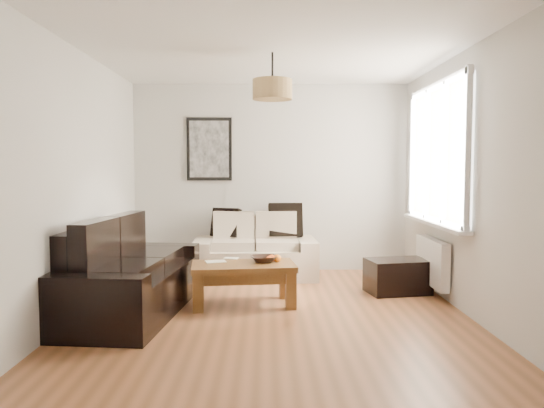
{
  "coord_description": "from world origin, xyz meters",
  "views": [
    {
      "loc": [
        -0.07,
        -4.97,
        1.44
      ],
      "look_at": [
        0.0,
        0.6,
        1.05
      ],
      "focal_mm": 34.08,
      "sensor_mm": 36.0,
      "label": 1
    }
  ],
  "objects_px": {
    "sofa_leather": "(128,270)",
    "ottoman": "(397,276)",
    "loveseat_cream": "(255,247)",
    "coffee_table": "(243,284)"
  },
  "relations": [
    {
      "from": "sofa_leather",
      "to": "ottoman",
      "type": "xyz_separation_m",
      "value": [
        2.88,
        0.78,
        -0.24
      ]
    },
    {
      "from": "loveseat_cream",
      "to": "ottoman",
      "type": "height_order",
      "value": "loveseat_cream"
    },
    {
      "from": "coffee_table",
      "to": "ottoman",
      "type": "bearing_deg",
      "value": 15.81
    },
    {
      "from": "loveseat_cream",
      "to": "coffee_table",
      "type": "bearing_deg",
      "value": -95.8
    },
    {
      "from": "coffee_table",
      "to": "ottoman",
      "type": "distance_m",
      "value": 1.82
    },
    {
      "from": "sofa_leather",
      "to": "coffee_table",
      "type": "height_order",
      "value": "sofa_leather"
    },
    {
      "from": "loveseat_cream",
      "to": "sofa_leather",
      "type": "relative_size",
      "value": 0.8
    },
    {
      "from": "coffee_table",
      "to": "ottoman",
      "type": "relative_size",
      "value": 1.57
    },
    {
      "from": "sofa_leather",
      "to": "ottoman",
      "type": "relative_size",
      "value": 2.92
    },
    {
      "from": "loveseat_cream",
      "to": "ottoman",
      "type": "relative_size",
      "value": 2.34
    }
  ]
}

